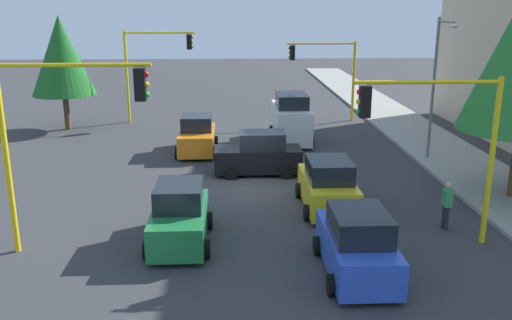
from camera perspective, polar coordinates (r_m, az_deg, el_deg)
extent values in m
plane|color=#353538|center=(23.43, -0.81, -2.86)|extent=(120.00, 120.00, 0.00)
cube|color=gray|center=(30.32, 19.12, 0.73)|extent=(80.00, 4.00, 0.15)
cylinder|color=yellow|center=(18.75, 23.35, -0.28)|extent=(0.18, 0.18, 5.43)
cylinder|color=yellow|center=(17.38, 17.52, 7.77)|extent=(0.12, 4.50, 0.12)
cube|color=black|center=(16.92, 11.30, 6.00)|extent=(0.36, 0.32, 0.96)
sphere|color=red|center=(16.83, 10.76, 7.01)|extent=(0.18, 0.18, 0.18)
sphere|color=yellow|center=(16.88, 10.71, 6.00)|extent=(0.18, 0.18, 0.18)
sphere|color=green|center=(16.93, 10.66, 5.00)|extent=(0.18, 0.18, 0.18)
cylinder|color=yellow|center=(37.42, 10.14, 8.08)|extent=(0.18, 0.18, 5.28)
cylinder|color=yellow|center=(36.75, 6.83, 11.98)|extent=(0.12, 4.50, 0.12)
cube|color=black|center=(36.53, 3.82, 11.12)|extent=(0.36, 0.32, 0.96)
sphere|color=red|center=(36.49, 3.54, 11.59)|extent=(0.18, 0.18, 0.18)
sphere|color=yellow|center=(36.51, 3.53, 11.12)|extent=(0.18, 0.18, 0.18)
sphere|color=green|center=(36.54, 3.52, 10.65)|extent=(0.18, 0.18, 0.18)
cylinder|color=yellow|center=(18.13, -24.61, -0.02)|extent=(0.18, 0.18, 5.99)
cylinder|color=yellow|center=(16.90, -18.54, 9.39)|extent=(0.12, 4.50, 0.12)
cube|color=black|center=(16.56, -12.01, 7.71)|extent=(0.36, 0.32, 0.96)
sphere|color=red|center=(16.50, -11.45, 8.77)|extent=(0.18, 0.18, 0.18)
sphere|color=yellow|center=(16.53, -11.39, 7.73)|extent=(0.18, 0.18, 0.18)
sphere|color=green|center=(16.58, -11.33, 6.71)|extent=(0.18, 0.18, 0.18)
cylinder|color=yellow|center=(37.10, -13.33, 8.40)|extent=(0.18, 0.18, 6.00)
cylinder|color=yellow|center=(36.52, -10.06, 12.95)|extent=(0.12, 4.50, 0.12)
cube|color=black|center=(36.36, -6.99, 12.15)|extent=(0.36, 0.32, 0.96)
sphere|color=red|center=(36.33, -6.72, 12.63)|extent=(0.18, 0.18, 0.18)
sphere|color=yellow|center=(36.35, -6.70, 12.16)|extent=(0.18, 0.18, 0.18)
sphere|color=green|center=(36.37, -6.69, 11.68)|extent=(0.18, 0.18, 0.18)
cylinder|color=slate|center=(28.27, 18.01, 6.90)|extent=(0.14, 0.14, 7.00)
cylinder|color=slate|center=(27.16, 19.27, 13.47)|extent=(1.80, 0.10, 0.10)
ellipsoid|color=silver|center=(26.33, 19.96, 13.04)|extent=(0.56, 0.28, 0.20)
cylinder|color=brown|center=(36.26, -19.17, 4.90)|extent=(0.36, 0.36, 2.39)
cone|color=#1E6023|center=(35.83, -19.67, 10.23)|extent=(3.83, 3.83, 4.79)
cube|color=white|center=(31.28, 3.67, 3.93)|extent=(4.80, 1.90, 1.85)
cube|color=black|center=(30.81, 3.76, 6.22)|extent=(2.50, 1.67, 0.76)
cylinder|color=black|center=(32.81, 1.61, 3.11)|extent=(0.60, 0.20, 0.60)
cylinder|color=black|center=(33.01, 5.11, 3.13)|extent=(0.60, 0.20, 0.60)
cylinder|color=black|center=(29.92, 2.02, 1.86)|extent=(0.60, 0.20, 0.60)
cylinder|color=black|center=(30.15, 5.85, 1.89)|extent=(0.60, 0.20, 0.60)
cube|color=blue|center=(16.19, 10.44, -9.31)|extent=(4.03, 1.75, 1.05)
cube|color=black|center=(15.65, 10.77, -6.61)|extent=(2.09, 1.54, 0.76)
cylinder|color=black|center=(17.29, 6.40, -8.87)|extent=(0.60, 0.20, 0.60)
cylinder|color=black|center=(17.67, 12.47, -8.60)|extent=(0.60, 0.20, 0.60)
cylinder|color=black|center=(15.09, 7.88, -12.80)|extent=(0.60, 0.20, 0.60)
cylinder|color=black|center=(15.53, 14.85, -12.35)|extent=(0.60, 0.20, 0.60)
cube|color=#1E7238|center=(18.00, -7.97, -6.56)|extent=(3.79, 1.71, 1.05)
cube|color=black|center=(17.86, -8.02, -3.64)|extent=(1.97, 1.50, 0.76)
cylinder|color=black|center=(17.01, -5.17, -9.26)|extent=(0.60, 0.20, 0.60)
cylinder|color=black|center=(17.20, -11.34, -9.24)|extent=(0.60, 0.20, 0.60)
cylinder|color=black|center=(19.17, -4.88, -6.29)|extent=(0.60, 0.20, 0.60)
cylinder|color=black|center=(19.33, -10.33, -6.31)|extent=(0.60, 0.20, 0.60)
cube|color=orange|center=(28.97, -6.16, 2.11)|extent=(3.91, 1.79, 1.05)
cube|color=black|center=(28.96, -6.19, 3.94)|extent=(2.04, 1.58, 0.76)
cylinder|color=black|center=(27.84, -4.32, 0.77)|extent=(0.60, 0.20, 0.60)
cylinder|color=black|center=(27.97, -8.24, 0.71)|extent=(0.60, 0.20, 0.60)
cylinder|color=black|center=(30.19, -4.20, 1.95)|extent=(0.60, 0.20, 0.60)
cylinder|color=black|center=(30.31, -7.81, 1.90)|extent=(0.60, 0.20, 0.60)
cube|color=black|center=(25.15, 0.18, 0.10)|extent=(1.66, 3.97, 1.05)
cube|color=black|center=(24.93, 0.64, 2.10)|extent=(1.46, 2.06, 0.76)
cylinder|color=black|center=(24.38, -2.61, -1.39)|extent=(0.20, 0.60, 0.60)
cylinder|color=black|center=(26.09, -2.62, -0.23)|extent=(0.20, 0.60, 0.60)
cylinder|color=black|center=(24.50, 3.16, -1.31)|extent=(0.20, 0.60, 0.60)
cylinder|color=black|center=(26.20, 2.77, -0.17)|extent=(0.20, 0.60, 0.60)
cube|color=yellow|center=(21.04, 7.48, -3.21)|extent=(4.03, 1.79, 1.05)
cube|color=black|center=(20.57, 7.66, -1.01)|extent=(2.09, 1.57, 0.76)
cylinder|color=black|center=(22.19, 4.46, -3.17)|extent=(0.60, 0.20, 0.60)
cylinder|color=black|center=(22.50, 9.30, -3.06)|extent=(0.60, 0.20, 0.60)
cylinder|color=black|center=(19.87, 5.33, -5.50)|extent=(0.60, 0.20, 0.60)
cylinder|color=black|center=(20.21, 10.72, -5.34)|extent=(0.60, 0.20, 0.60)
cylinder|color=#262638|center=(20.04, 19.27, -5.78)|extent=(0.16, 0.16, 0.85)
cylinder|color=#262638|center=(20.21, 19.07, -5.58)|extent=(0.16, 0.16, 0.85)
cube|color=green|center=(19.88, 19.36, -3.73)|extent=(0.40, 0.24, 0.60)
sphere|color=tan|center=(19.75, 19.47, -2.53)|extent=(0.22, 0.22, 0.22)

